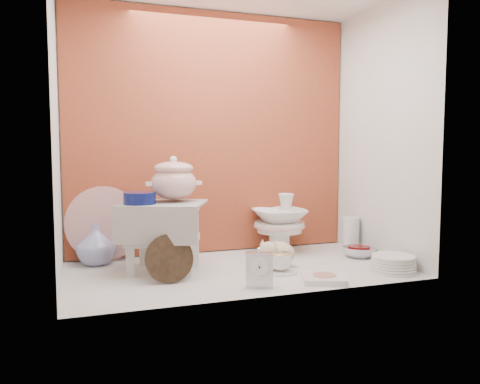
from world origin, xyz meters
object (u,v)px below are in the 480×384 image
object	(u,v)px
floral_platter	(104,224)
gold_rim_teacup	(280,261)
porcelain_tower	(279,223)
step_stool	(164,237)
mantel_clock	(259,268)
soup_tureen	(174,179)
crystal_bowl	(359,252)
plush_pig	(277,254)
blue_white_vase	(96,244)
dinner_plate_stack	(393,263)

from	to	relation	value
floral_platter	gold_rim_teacup	distance (m)	1.05
porcelain_tower	gold_rim_teacup	bearing A→B (deg)	-113.43
porcelain_tower	step_stool	bearing A→B (deg)	-163.54
floral_platter	porcelain_tower	xyz separation A→B (m)	(1.06, -0.12, -0.03)
floral_platter	mantel_clock	world-z (taller)	floral_platter
soup_tureen	crystal_bowl	distance (m)	1.21
step_stool	soup_tureen	world-z (taller)	soup_tureen
soup_tureen	crystal_bowl	bearing A→B (deg)	-4.52
plush_pig	porcelain_tower	world-z (taller)	porcelain_tower
soup_tureen	blue_white_vase	bearing A→B (deg)	149.20
soup_tureen	crystal_bowl	world-z (taller)	soup_tureen
soup_tureen	plush_pig	world-z (taller)	soup_tureen
step_stool	dinner_plate_stack	distance (m)	1.23
soup_tureen	mantel_clock	distance (m)	0.70
soup_tureen	dinner_plate_stack	size ratio (longest dim) A/B	1.17
floral_platter	crystal_bowl	xyz separation A→B (m)	(1.46, -0.40, -0.19)
plush_pig	step_stool	bearing A→B (deg)	154.48
mantel_clock	crystal_bowl	distance (m)	0.90
porcelain_tower	blue_white_vase	bearing A→B (deg)	177.68
soup_tureen	gold_rim_teacup	xyz separation A→B (m)	(0.51, -0.27, -0.43)
step_stool	floral_platter	distance (m)	0.45
mantel_clock	soup_tureen	bearing A→B (deg)	140.86
gold_rim_teacup	porcelain_tower	world-z (taller)	porcelain_tower
plush_pig	dinner_plate_stack	size ratio (longest dim) A/B	1.06
crystal_bowl	porcelain_tower	bearing A→B (deg)	144.97
blue_white_vase	porcelain_tower	size ratio (longest dim) A/B	0.61
crystal_bowl	plush_pig	bearing A→B (deg)	-172.59
plush_pig	mantel_clock	bearing A→B (deg)	-139.79
soup_tureen	floral_platter	world-z (taller)	soup_tureen
blue_white_vase	dinner_plate_stack	world-z (taller)	blue_white_vase
soup_tureen	dinner_plate_stack	xyz separation A→B (m)	(1.09, -0.45, -0.45)
step_stool	blue_white_vase	world-z (taller)	step_stool
soup_tureen	dinner_plate_stack	distance (m)	1.26
blue_white_vase	mantel_clock	distance (m)	1.01
porcelain_tower	soup_tureen	bearing A→B (deg)	-164.69
blue_white_vase	plush_pig	size ratio (longest dim) A/B	0.89
step_stool	crystal_bowl	distance (m)	1.19
blue_white_vase	mantel_clock	xyz separation A→B (m)	(0.71, -0.72, -0.02)
mantel_clock	porcelain_tower	distance (m)	0.79
dinner_plate_stack	porcelain_tower	xyz separation A→B (m)	(-0.38, 0.64, 0.14)
soup_tureen	blue_white_vase	distance (m)	0.60
crystal_bowl	porcelain_tower	size ratio (longest dim) A/B	0.53
mantel_clock	plush_pig	size ratio (longest dim) A/B	0.72
plush_pig	porcelain_tower	bearing A→B (deg)	51.06
mantel_clock	plush_pig	distance (m)	0.40
soup_tureen	porcelain_tower	size ratio (longest dim) A/B	0.77
gold_rim_teacup	dinner_plate_stack	size ratio (longest dim) A/B	0.51
step_stool	floral_platter	bearing A→B (deg)	152.76
gold_rim_teacup	mantel_clock	bearing A→B (deg)	-133.33
dinner_plate_stack	step_stool	bearing A→B (deg)	160.28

